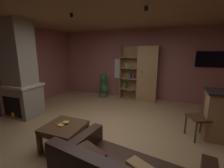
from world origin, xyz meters
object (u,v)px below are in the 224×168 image
Objects in this scene: bookshelf_cabinet at (145,74)px; stone_fireplace at (19,75)px; table_book_1 at (66,122)px; dining_chair at (204,114)px; table_book_0 at (61,125)px; wall_mounted_tv at (211,59)px; potted_floor_plant at (104,85)px; coffee_table at (64,130)px.

stone_fireplace is at bearing -139.34° from bookshelf_cabinet.
bookshelf_cabinet is 3.54m from table_book_1.
table_book_0 is at bearing -151.63° from dining_chair.
stone_fireplace is 2.34m from table_book_0.
table_book_1 is at bearing -129.61° from wall_mounted_tv.
wall_mounted_tv is (2.06, 0.21, 0.57)m from bookshelf_cabinet.
table_book_1 is (2.10, -0.79, -0.67)m from stone_fireplace.
potted_floor_plant is (-3.13, 1.93, -0.05)m from dining_chair.
stone_fireplace is at bearing -173.97° from dining_chair.
potted_floor_plant reaches higher than table_book_1.
potted_floor_plant is (-1.57, -0.18, -0.50)m from bookshelf_cabinet.
potted_floor_plant is 3.80m from wall_mounted_tv.
table_book_1 is 4.78m from wall_mounted_tv.
stone_fireplace is 3.75× the size of coffee_table.
table_book_1 is at bearing -20.69° from stone_fireplace.
dining_chair is at bearing -31.60° from potted_floor_plant.
wall_mounted_tv reaches higher than table_book_1.
potted_floor_plant is (1.45, 2.41, -0.70)m from stone_fireplace.
dining_chair is 3.68m from potted_floor_plant.
dining_chair is at bearing 28.24° from coffee_table.
table_book_0 is (-0.96, -3.47, -0.50)m from bookshelf_cabinet.
potted_floor_plant is at bearing 59.06° from stone_fireplace.
table_book_0 is 0.12× the size of dining_chair.
potted_floor_plant is at bearing 101.34° from coffee_table.
table_book_0 is 0.12× the size of wall_mounted_tv.
bookshelf_cabinet is at bearing 74.81° from table_book_1.
table_book_0 is 1.10× the size of table_book_1.
wall_mounted_tv is (5.07, 2.80, 0.38)m from stone_fireplace.
stone_fireplace is 23.20× the size of table_book_0.
dining_chair reaches higher than table_book_0.
table_book_1 is 0.11× the size of wall_mounted_tv.
dining_chair is (2.48, 1.33, 0.15)m from coffee_table.
bookshelf_cabinet is at bearing 74.52° from table_book_0.
table_book_1 reaches higher than coffee_table.
table_book_1 is 3.27m from potted_floor_plant.
table_book_0 is at bearing -23.16° from stone_fireplace.
coffee_table is at bearing 35.30° from table_book_0.
table_book_0 is 3.35m from potted_floor_plant.
table_book_1 is at bearing 63.98° from table_book_0.
coffee_table is 0.76× the size of dining_chair.
stone_fireplace reaches higher than table_book_1.
table_book_0 is (-0.04, -0.03, 0.10)m from coffee_table.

